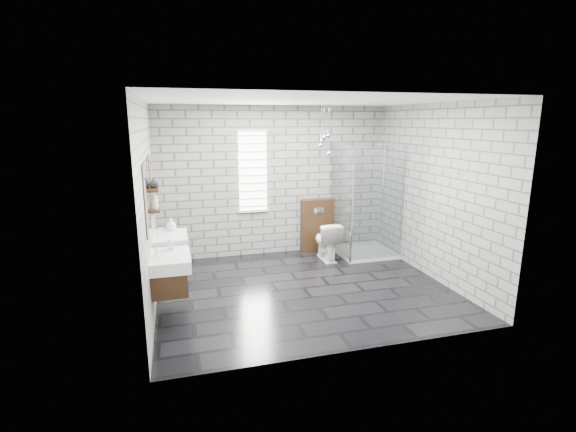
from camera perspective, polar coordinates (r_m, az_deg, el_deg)
name	(u,v)px	position (r m, az deg, el deg)	size (l,w,h in m)	color
floor	(303,289)	(6.31, 2.13, -9.90)	(4.20, 3.60, 0.02)	black
ceiling	(305,100)	(5.82, 2.36, 15.61)	(4.20, 3.60, 0.02)	white
wall_back	(274,181)	(7.64, -1.89, 4.74)	(4.20, 0.02, 2.70)	#969691
wall_front	(358,231)	(4.27, 9.61, -2.01)	(4.20, 0.02, 2.70)	#969691
wall_left	(148,207)	(5.66, -18.60, 1.17)	(0.02, 3.60, 2.70)	#969691
wall_right	(434,192)	(6.85, 19.34, 3.07)	(0.02, 3.60, 2.70)	#969691
vanity_left	(167,263)	(5.29, -16.21, -6.13)	(0.47, 0.70, 1.57)	#392211
vanity_right	(168,241)	(6.19, -16.15, -3.34)	(0.47, 0.70, 1.57)	#392211
shelf_lower	(155,210)	(5.61, -17.79, 0.82)	(0.14, 0.30, 0.03)	#392211
shelf_upper	(153,190)	(5.56, -17.97, 3.44)	(0.14, 0.30, 0.03)	#392211
window	(253,171)	(7.50, -4.84, 6.09)	(0.56, 0.05, 1.48)	white
cistern_panel	(317,225)	(7.92, 3.98, -1.26)	(0.60, 0.20, 1.00)	#392211
flush_plate	(319,211)	(7.76, 4.27, 0.71)	(0.18, 0.01, 0.12)	silver
shower_enclosure	(363,229)	(7.72, 10.17, -1.78)	(1.00, 1.00, 2.03)	white
pendant_cluster	(325,141)	(7.38, 5.06, 10.12)	(0.22, 0.24, 0.86)	silver
toilet	(327,241)	(7.49, 5.29, -3.37)	(0.38, 0.67, 0.69)	white
soap_bottle_a	(170,244)	(5.43, -15.80, -3.64)	(0.08, 0.08, 0.17)	#B2B2B2
soap_bottle_b	(171,224)	(6.39, -15.69, -1.09)	(0.15, 0.15, 0.19)	#B2B2B2
soap_bottle_c	(155,200)	(5.55, -17.79, 2.05)	(0.09, 0.09, 0.23)	#B2B2B2
vase	(154,183)	(5.61, -17.91, 4.34)	(0.12, 0.12, 0.13)	#B2B2B2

